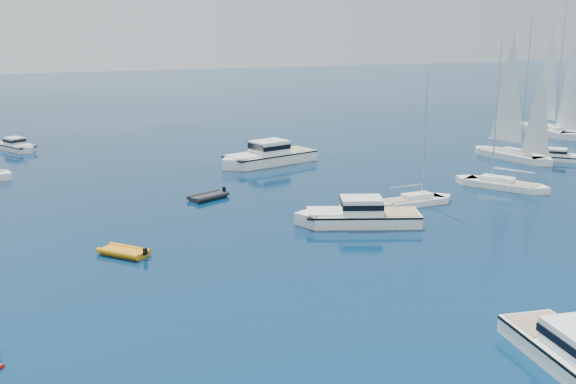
# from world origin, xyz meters

# --- Properties ---
(ground) EXTENTS (400.00, 400.00, 0.00)m
(ground) POSITION_xyz_m (0.00, 0.00, 0.00)
(ground) COLOR navy
(ground) RESTS_ON ground
(motor_cruiser_centre) EXTENTS (10.86, 6.54, 2.73)m
(motor_cruiser_centre) POSITION_xyz_m (3.84, 20.18, 0.00)
(motor_cruiser_centre) COLOR white
(motor_cruiser_centre) RESTS_ON ground
(motor_cruiser_far_r) EXTENTS (6.42, 6.29, 1.81)m
(motor_cruiser_far_r) POSITION_xyz_m (36.22, 34.14, 0.00)
(motor_cruiser_far_r) COLOR white
(motor_cruiser_far_r) RESTS_ON ground
(motor_cruiser_distant) EXTENTS (12.99, 7.17, 3.26)m
(motor_cruiser_distant) POSITION_xyz_m (5.22, 44.65, 0.00)
(motor_cruiser_distant) COLOR white
(motor_cruiser_distant) RESTS_ON ground
(motor_cruiser_horizon) EXTENTS (5.75, 7.73, 1.99)m
(motor_cruiser_horizon) POSITION_xyz_m (-20.61, 63.68, 0.00)
(motor_cruiser_horizon) COLOR silver
(motor_cruiser_horizon) RESTS_ON ground
(sailboat_mid_r) EXTENTS (7.20, 9.30, 13.93)m
(sailboat_mid_r) POSITION_xyz_m (21.86, 25.92, 0.00)
(sailboat_mid_r) COLOR white
(sailboat_mid_r) RESTS_ON ground
(sailboat_centre) EXTENTS (8.08, 2.41, 11.76)m
(sailboat_centre) POSITION_xyz_m (10.98, 23.70, 0.00)
(sailboat_centre) COLOR white
(sailboat_centre) RESTS_ON ground
(sailboat_sails_r) EXTENTS (5.22, 11.56, 16.46)m
(sailboat_sails_r) POSITION_xyz_m (32.15, 36.96, 0.00)
(sailboat_sails_r) COLOR white
(sailboat_sails_r) RESTS_ON ground
(sailboat_sails_far) EXTENTS (4.59, 13.31, 19.18)m
(sailboat_sails_far) POSITION_xyz_m (48.66, 49.57, 0.00)
(sailboat_sails_far) COLOR white
(sailboat_sails_far) RESTS_ON ground
(tender_yellow) EXTENTS (3.86, 3.98, 0.95)m
(tender_yellow) POSITION_xyz_m (-14.10, 19.57, 0.00)
(tender_yellow) COLOR orange
(tender_yellow) RESTS_ON ground
(tender_grey_far) EXTENTS (4.25, 3.44, 0.95)m
(tender_grey_far) POSITION_xyz_m (-4.91, 32.06, 0.00)
(tender_grey_far) COLOR black
(tender_grey_far) RESTS_ON ground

